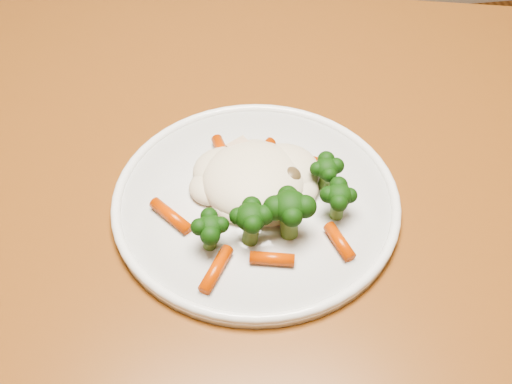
# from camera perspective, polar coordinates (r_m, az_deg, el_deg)

# --- Properties ---
(dining_table) EXTENTS (1.34, 1.06, 0.75)m
(dining_table) POSITION_cam_1_polar(r_m,az_deg,el_deg) (0.74, 6.11, -5.48)
(dining_table) COLOR brown
(dining_table) RESTS_ON ground
(plate) EXTENTS (0.29, 0.29, 0.01)m
(plate) POSITION_cam_1_polar(r_m,az_deg,el_deg) (0.65, -0.00, -0.87)
(plate) COLOR white
(plate) RESTS_ON dining_table
(meal) EXTENTS (0.20, 0.20, 0.05)m
(meal) POSITION_cam_1_polar(r_m,az_deg,el_deg) (0.63, 0.72, 0.44)
(meal) COLOR beige
(meal) RESTS_ON plate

